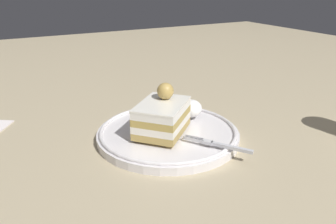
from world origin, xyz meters
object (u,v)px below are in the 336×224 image
cake_slice (162,116)px  fork (215,144)px  dessert_plate (168,133)px  whipped_cream_dollop (191,108)px

cake_slice → fork: bearing=-150.5°
fork → dessert_plate: bearing=20.7°
whipped_cream_dollop → fork: (-0.12, 0.03, -0.01)m
cake_slice → dessert_plate: bearing=-68.7°
cake_slice → whipped_cream_dollop: (0.03, -0.08, -0.01)m
dessert_plate → cake_slice: 0.04m
cake_slice → fork: (-0.08, -0.05, -0.02)m
whipped_cream_dollop → fork: bearing=165.8°
cake_slice → fork: cake_slice is taller
dessert_plate → fork: 0.10m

